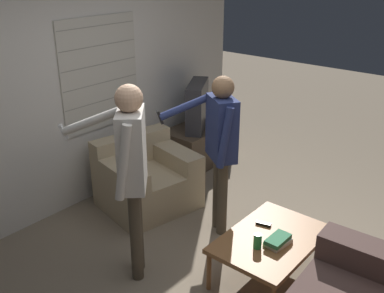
% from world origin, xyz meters
% --- Properties ---
extents(ground_plane, '(16.00, 16.00, 0.00)m').
position_xyz_m(ground_plane, '(0.00, 0.00, 0.00)').
color(ground_plane, '#7F705B').
extents(wall_back, '(5.20, 0.08, 2.55)m').
position_xyz_m(wall_back, '(0.01, 2.03, 1.28)').
color(wall_back, silver).
rests_on(wall_back, ground_plane).
extents(armchair_beige, '(1.07, 1.00, 0.75)m').
position_xyz_m(armchair_beige, '(0.40, 1.39, 0.31)').
color(armchair_beige, tan).
rests_on(armchair_beige, ground_plane).
extents(coffee_table, '(0.99, 0.67, 0.40)m').
position_xyz_m(coffee_table, '(0.20, -0.29, 0.36)').
color(coffee_table, brown).
rests_on(coffee_table, ground_plane).
extents(tv_stand, '(0.87, 0.55, 0.50)m').
position_xyz_m(tv_stand, '(1.60, 1.65, 0.25)').
color(tv_stand, '#4C3D2D').
rests_on(tv_stand, ground_plane).
extents(tv, '(0.69, 0.52, 0.59)m').
position_xyz_m(tv, '(1.60, 1.65, 0.79)').
color(tv, '#2D2D33').
rests_on(tv, tv_stand).
extents(person_left_standing, '(0.48, 0.81, 1.69)m').
position_xyz_m(person_left_standing, '(-0.49, 0.62, 1.07)').
color(person_left_standing, '#4C4233').
rests_on(person_left_standing, ground_plane).
extents(person_right_standing, '(0.55, 0.72, 1.58)m').
position_xyz_m(person_right_standing, '(0.50, 0.48, 0.99)').
color(person_right_standing, '#4C4233').
rests_on(person_right_standing, ground_plane).
extents(book_stack, '(0.24, 0.17, 0.07)m').
position_xyz_m(book_stack, '(0.15, -0.38, 0.43)').
color(book_stack, beige).
rests_on(book_stack, coffee_table).
extents(soda_can, '(0.07, 0.07, 0.13)m').
position_xyz_m(soda_can, '(-0.00, -0.28, 0.46)').
color(soda_can, '#238E47').
rests_on(soda_can, coffee_table).
extents(spare_remote, '(0.07, 0.14, 0.02)m').
position_xyz_m(spare_remote, '(0.31, -0.14, 0.41)').
color(spare_remote, black).
rests_on(spare_remote, coffee_table).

